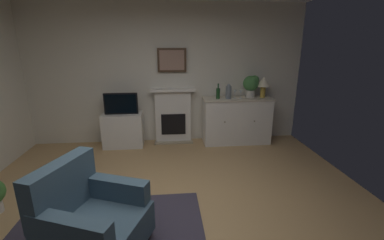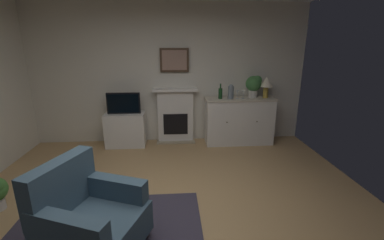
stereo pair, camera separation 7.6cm
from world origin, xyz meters
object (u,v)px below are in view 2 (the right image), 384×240
(sideboard_cabinet, at_px, (239,121))
(wine_glass_left, at_px, (237,92))
(tv_cabinet, at_px, (126,129))
(wine_bottle, at_px, (220,93))
(armchair, at_px, (89,218))
(wine_glass_center, at_px, (243,92))
(framed_picture, at_px, (174,60))
(tv_set, at_px, (124,103))
(potted_plant_small, at_px, (254,84))
(table_lamp, at_px, (266,83))
(vase_decorative, at_px, (231,92))
(fireplace_unit, at_px, (175,115))

(sideboard_cabinet, relative_size, wine_glass_left, 8.16)
(tv_cabinet, bearing_deg, wine_bottle, -1.35)
(armchair, bearing_deg, wine_glass_center, 51.43)
(framed_picture, distance_m, wine_glass_center, 1.46)
(tv_set, height_order, armchair, tv_set)
(wine_bottle, distance_m, potted_plant_small, 0.69)
(framed_picture, height_order, table_lamp, framed_picture)
(table_lamp, bearing_deg, framed_picture, 172.79)
(sideboard_cabinet, relative_size, vase_decorative, 4.79)
(wine_glass_left, distance_m, wine_glass_center, 0.11)
(fireplace_unit, relative_size, wine_bottle, 3.79)
(wine_glass_center, distance_m, vase_decorative, 0.24)
(tv_cabinet, bearing_deg, tv_set, -90.00)
(tv_set, relative_size, armchair, 0.60)
(tv_cabinet, height_order, armchair, armchair)
(wine_glass_left, relative_size, armchair, 0.16)
(vase_decorative, bearing_deg, wine_bottle, 173.77)
(vase_decorative, distance_m, armchair, 3.37)
(sideboard_cabinet, xyz_separation_m, vase_decorative, (-0.20, -0.05, 0.60))
(fireplace_unit, xyz_separation_m, wine_glass_center, (1.30, -0.24, 0.49))
(fireplace_unit, height_order, framed_picture, framed_picture)
(wine_glass_center, height_order, vase_decorative, vase_decorative)
(wine_glass_left, xyz_separation_m, tv_set, (-2.17, 0.03, -0.18))
(fireplace_unit, height_order, armchair, fireplace_unit)
(fireplace_unit, distance_m, vase_decorative, 1.20)
(wine_bottle, relative_size, wine_glass_center, 1.76)
(wine_bottle, distance_m, armchair, 3.28)
(wine_bottle, height_order, armchair, wine_bottle)
(framed_picture, distance_m, table_lamp, 1.83)
(fireplace_unit, height_order, vase_decorative, vase_decorative)
(sideboard_cabinet, xyz_separation_m, potted_plant_small, (0.27, 0.05, 0.71))
(vase_decorative, bearing_deg, framed_picture, 165.60)
(sideboard_cabinet, height_order, vase_decorative, vase_decorative)
(wine_glass_left, relative_size, tv_cabinet, 0.22)
(framed_picture, bearing_deg, sideboard_cabinet, -10.03)
(table_lamp, height_order, potted_plant_small, potted_plant_small)
(armchair, bearing_deg, table_lamp, 46.58)
(vase_decorative, bearing_deg, fireplace_unit, 167.91)
(wine_glass_left, bearing_deg, vase_decorative, -174.36)
(tv_cabinet, bearing_deg, table_lamp, -0.31)
(tv_set, relative_size, potted_plant_small, 1.44)
(wine_glass_left, bearing_deg, framed_picture, 167.73)
(framed_picture, xyz_separation_m, wine_bottle, (0.86, -0.25, -0.61))
(framed_picture, bearing_deg, wine_glass_left, -12.27)
(sideboard_cabinet, distance_m, tv_cabinet, 2.24)
(table_lamp, xyz_separation_m, wine_glass_left, (-0.57, -0.04, -0.16))
(framed_picture, distance_m, tv_cabinet, 1.64)
(wine_glass_center, xyz_separation_m, tv_set, (-2.28, 0.05, -0.18))
(fireplace_unit, height_order, tv_cabinet, fireplace_unit)
(framed_picture, xyz_separation_m, vase_decorative, (1.06, -0.27, -0.57))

